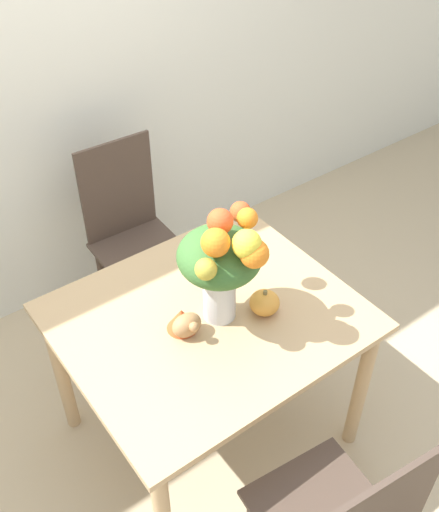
# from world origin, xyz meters

# --- Properties ---
(ground_plane) EXTENTS (12.00, 12.00, 0.00)m
(ground_plane) POSITION_xyz_m (0.00, 0.00, 0.00)
(ground_plane) COLOR tan
(wall_back) EXTENTS (8.00, 0.06, 2.70)m
(wall_back) POSITION_xyz_m (0.00, 1.31, 1.35)
(wall_back) COLOR silver
(wall_back) RESTS_ON ground_plane
(dining_table) EXTENTS (1.11, 0.95, 0.78)m
(dining_table) POSITION_xyz_m (0.00, 0.00, 0.66)
(dining_table) COLOR tan
(dining_table) RESTS_ON ground_plane
(flower_vase) EXTENTS (0.37, 0.36, 0.50)m
(flower_vase) POSITION_xyz_m (0.04, -0.04, 1.06)
(flower_vase) COLOR silver
(flower_vase) RESTS_ON dining_table
(pumpkin) EXTENTS (0.12, 0.12, 0.11)m
(pumpkin) POSITION_xyz_m (0.18, -0.12, 0.82)
(pumpkin) COLOR gold
(pumpkin) RESTS_ON dining_table
(turkey_figurine) EXTENTS (0.12, 0.16, 0.10)m
(turkey_figurine) POSITION_xyz_m (-0.12, -0.02, 0.82)
(turkey_figurine) COLOR #A87A4C
(turkey_figurine) RESTS_ON dining_table
(dining_chair_near_window) EXTENTS (0.43, 0.43, 1.01)m
(dining_chair_near_window) POSITION_xyz_m (0.15, 0.89, 0.52)
(dining_chair_near_window) COLOR #47382D
(dining_chair_near_window) RESTS_ON ground_plane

